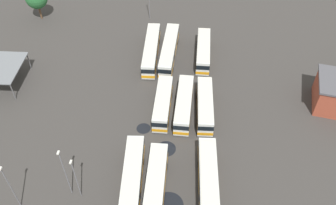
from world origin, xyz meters
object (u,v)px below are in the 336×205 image
object	(u,v)px
bus_row0_slot0	(208,186)
lamp_post_mid_lot	(149,0)
bus_row0_slot3	(132,184)
bus_row1_slot0	(205,105)
bus_row1_slot1	(184,104)
lamp_post_by_building	(10,187)
maintenance_shelter	(5,68)
bus_row1_slot2	(163,103)
bus_row2_slot2	(169,50)
bus_row2_slot3	(151,50)
lamp_post_far_corner	(65,172)
bus_row2_slot0	(203,51)
bus_row0_slot2	(156,182)
lamp_post_near_entrance	(76,178)

from	to	relation	value
bus_row0_slot0	lamp_post_mid_lot	xyz separation A→B (m)	(46.35, 13.46, 3.06)
bus_row0_slot0	bus_row0_slot3	xyz separation A→B (m)	(-0.38, 10.81, 0.00)
bus_row1_slot0	bus_row1_slot1	world-z (taller)	same
bus_row1_slot0	lamp_post_by_building	bearing A→B (deg)	128.17
bus_row0_slot3	maintenance_shelter	distance (m)	34.60
bus_row1_slot2	maintenance_shelter	xyz separation A→B (m)	(5.27, 29.81, 1.83)
bus_row1_slot0	bus_row2_slot2	bearing A→B (deg)	25.28
bus_row2_slot3	bus_row0_slot0	bearing A→B (deg)	-159.97
bus_row0_slot3	bus_row1_slot1	xyz separation A→B (m)	(16.60, -6.67, -0.00)
lamp_post_far_corner	bus_row1_slot1	bearing A→B (deg)	-41.17
bus_row0_slot3	bus_row2_slot0	size ratio (longest dim) A/B	1.25
bus_row2_slot2	bus_row2_slot3	bearing A→B (deg)	93.20
bus_row1_slot0	bus_row1_slot1	bearing A→B (deg)	89.55
bus_row1_slot1	bus_row2_slot3	distance (m)	16.91
bus_row0_slot3	bus_row2_slot0	world-z (taller)	same
bus_row2_slot2	bus_row0_slot3	bearing A→B (deg)	174.67
bus_row2_slot0	bus_row0_slot3	bearing A→B (deg)	162.88
bus_row0_slot0	bus_row0_slot2	world-z (taller)	same
bus_row1_slot1	lamp_post_by_building	size ratio (longest dim) A/B	1.35
bus_row0_slot3	bus_row1_slot0	bearing A→B (deg)	-31.86
bus_row0_slot0	bus_row1_slot0	size ratio (longest dim) A/B	1.30
bus_row1_slot2	bus_row2_slot3	size ratio (longest dim) A/B	0.74
bus_row1_slot1	maintenance_shelter	world-z (taller)	maintenance_shelter
bus_row0_slot0	lamp_post_far_corner	xyz separation A→B (m)	(-1.34, 19.50, 3.35)
bus_row0_slot0	bus_row2_slot0	size ratio (longest dim) A/B	1.24
bus_row0_slot2	bus_row2_slot3	bearing A→B (deg)	7.34
bus_row0_slot3	maintenance_shelter	xyz separation A→B (m)	(21.82, 26.79, 1.83)
lamp_post_mid_lot	bus_row0_slot3	bearing A→B (deg)	-176.75
bus_row2_slot3	lamp_post_far_corner	distance (m)	33.94
lamp_post_mid_lot	maintenance_shelter	bearing A→B (deg)	135.89
bus_row2_slot0	maintenance_shelter	bearing A→B (deg)	105.94
bus_row2_slot0	lamp_post_by_building	world-z (taller)	lamp_post_by_building
bus_row1_slot2	bus_row2_slot3	bearing A→B (deg)	13.52
bus_row0_slot2	lamp_post_far_corner	distance (m)	12.61
bus_row1_slot2	bus_row1_slot0	bearing A→B (deg)	-89.83
bus_row0_slot3	maintenance_shelter	bearing A→B (deg)	50.84
bus_row0_slot2	bus_row1_slot1	bearing A→B (deg)	-11.63
bus_row1_slot0	bus_row2_slot0	world-z (taller)	same
bus_row2_slot2	lamp_post_by_building	bearing A→B (deg)	152.80
bus_row2_slot2	maintenance_shelter	distance (m)	31.54
bus_row0_slot3	lamp_post_near_entrance	xyz separation A→B (m)	(-1.29, 7.26, 2.65)
bus_row2_slot0	lamp_post_mid_lot	world-z (taller)	lamp_post_mid_lot
bus_row2_slot3	maintenance_shelter	xyz separation A→B (m)	(-10.02, 26.13, 1.83)
lamp_post_mid_lot	lamp_post_far_corner	bearing A→B (deg)	172.78
bus_row0_slot2	lamp_post_far_corner	size ratio (longest dim) A/B	1.24
bus_row2_slot0	bus_row1_slot2	bearing A→B (deg)	156.24
bus_row2_slot3	bus_row0_slot2	bearing A→B (deg)	-172.66
bus_row1_slot0	lamp_post_by_building	xyz separation A→B (m)	(-20.12, 25.60, 3.10)
bus_row2_slot0	bus_row0_slot2	bearing A→B (deg)	168.27
bus_row0_slot2	lamp_post_mid_lot	distance (m)	46.64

